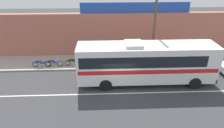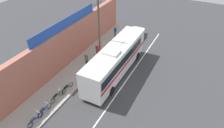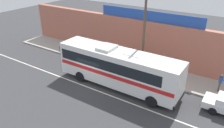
{
  "view_description": "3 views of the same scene",
  "coord_description": "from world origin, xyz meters",
  "px_view_note": "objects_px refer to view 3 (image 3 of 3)",
  "views": [
    {
      "loc": [
        -1.19,
        -14.87,
        9.61
      ],
      "look_at": [
        -0.47,
        1.78,
        1.44
      ],
      "focal_mm": 33.11,
      "sensor_mm": 36.0,
      "label": 1
    },
    {
      "loc": [
        -15.19,
        -7.54,
        15.17
      ],
      "look_at": [
        1.34,
        0.84,
        2.07
      ],
      "focal_mm": 32.87,
      "sensor_mm": 36.0,
      "label": 2
    },
    {
      "loc": [
        11.7,
        -14.2,
        11.02
      ],
      "look_at": [
        1.06,
        2.06,
        1.48
      ],
      "focal_mm": 35.19,
      "sensor_mm": 36.0,
      "label": 3
    }
  ],
  "objects_px": {
    "motorcycle_purple": "(64,48)",
    "motorcycle_black": "(72,50)",
    "pedestrian_far_left": "(135,60)",
    "pedestrian_by_curb": "(220,81)",
    "pedestrian_near_shop": "(157,66)",
    "motorcycle_green": "(85,53)",
    "motorcycle_red": "(94,57)",
    "utility_pole": "(144,36)",
    "intercity_bus": "(117,66)"
  },
  "relations": [
    {
      "from": "motorcycle_purple",
      "to": "motorcycle_black",
      "type": "relative_size",
      "value": 1.02
    },
    {
      "from": "pedestrian_far_left",
      "to": "pedestrian_by_curb",
      "type": "xyz_separation_m",
      "value": [
        8.4,
        0.14,
        0.03
      ]
    },
    {
      "from": "motorcycle_purple",
      "to": "pedestrian_near_shop",
      "type": "bearing_deg",
      "value": 3.11
    },
    {
      "from": "motorcycle_green",
      "to": "pedestrian_far_left",
      "type": "height_order",
      "value": "pedestrian_far_left"
    },
    {
      "from": "pedestrian_far_left",
      "to": "pedestrian_near_shop",
      "type": "height_order",
      "value": "pedestrian_near_shop"
    },
    {
      "from": "motorcycle_red",
      "to": "pedestrian_by_curb",
      "type": "distance_m",
      "value": 13.37
    },
    {
      "from": "utility_pole",
      "to": "motorcycle_green",
      "type": "relative_size",
      "value": 4.29
    },
    {
      "from": "intercity_bus",
      "to": "motorcycle_red",
      "type": "relative_size",
      "value": 6.28
    },
    {
      "from": "motorcycle_red",
      "to": "motorcycle_green",
      "type": "height_order",
      "value": "same"
    },
    {
      "from": "intercity_bus",
      "to": "motorcycle_green",
      "type": "bearing_deg",
      "value": 153.01
    },
    {
      "from": "motorcycle_purple",
      "to": "pedestrian_near_shop",
      "type": "distance_m",
      "value": 12.22
    },
    {
      "from": "utility_pole",
      "to": "motorcycle_red",
      "type": "xyz_separation_m",
      "value": [
        -6.29,
        0.48,
        -3.84
      ]
    },
    {
      "from": "motorcycle_purple",
      "to": "pedestrian_near_shop",
      "type": "xyz_separation_m",
      "value": [
        12.19,
        0.66,
        0.58
      ]
    },
    {
      "from": "motorcycle_black",
      "to": "pedestrian_far_left",
      "type": "relative_size",
      "value": 1.11
    },
    {
      "from": "utility_pole",
      "to": "pedestrian_near_shop",
      "type": "relative_size",
      "value": 4.81
    },
    {
      "from": "motorcycle_black",
      "to": "pedestrian_by_curb",
      "type": "distance_m",
      "value": 16.89
    },
    {
      "from": "intercity_bus",
      "to": "pedestrian_by_curb",
      "type": "height_order",
      "value": "intercity_bus"
    },
    {
      "from": "motorcycle_black",
      "to": "motorcycle_red",
      "type": "height_order",
      "value": "same"
    },
    {
      "from": "pedestrian_far_left",
      "to": "pedestrian_near_shop",
      "type": "xyz_separation_m",
      "value": [
        2.51,
        -0.07,
        0.03
      ]
    },
    {
      "from": "intercity_bus",
      "to": "pedestrian_by_curb",
      "type": "relative_size",
      "value": 6.81
    },
    {
      "from": "motorcycle_red",
      "to": "motorcycle_green",
      "type": "bearing_deg",
      "value": 174.54
    },
    {
      "from": "motorcycle_purple",
      "to": "pedestrian_by_curb",
      "type": "height_order",
      "value": "pedestrian_by_curb"
    },
    {
      "from": "intercity_bus",
      "to": "motorcycle_green",
      "type": "xyz_separation_m",
      "value": [
        -6.63,
        3.38,
        -1.5
      ]
    },
    {
      "from": "motorcycle_red",
      "to": "motorcycle_green",
      "type": "relative_size",
      "value": 0.97
    },
    {
      "from": "motorcycle_green",
      "to": "intercity_bus",
      "type": "bearing_deg",
      "value": -26.99
    },
    {
      "from": "motorcycle_purple",
      "to": "motorcycle_black",
      "type": "bearing_deg",
      "value": 2.36
    },
    {
      "from": "utility_pole",
      "to": "motorcycle_purple",
      "type": "distance_m",
      "value": 11.7
    },
    {
      "from": "motorcycle_black",
      "to": "motorcycle_red",
      "type": "xyz_separation_m",
      "value": [
        3.54,
        -0.01,
        0.0
      ]
    },
    {
      "from": "intercity_bus",
      "to": "motorcycle_black",
      "type": "bearing_deg",
      "value": 159.44
    },
    {
      "from": "intercity_bus",
      "to": "pedestrian_far_left",
      "type": "bearing_deg",
      "value": 92.53
    },
    {
      "from": "intercity_bus",
      "to": "pedestrian_by_curb",
      "type": "distance_m",
      "value": 9.22
    },
    {
      "from": "motorcycle_green",
      "to": "pedestrian_by_curb",
      "type": "relative_size",
      "value": 1.12
    },
    {
      "from": "intercity_bus",
      "to": "motorcycle_red",
      "type": "distance_m",
      "value": 6.22
    },
    {
      "from": "intercity_bus",
      "to": "motorcycle_green",
      "type": "height_order",
      "value": "intercity_bus"
    },
    {
      "from": "motorcycle_red",
      "to": "motorcycle_green",
      "type": "xyz_separation_m",
      "value": [
        -1.53,
        0.15,
        0.0
      ]
    },
    {
      "from": "intercity_bus",
      "to": "pedestrian_far_left",
      "type": "xyz_separation_m",
      "value": [
        -0.17,
        3.92,
        -0.96
      ]
    },
    {
      "from": "motorcycle_black",
      "to": "motorcycle_red",
      "type": "bearing_deg",
      "value": -0.14
    },
    {
      "from": "motorcycle_purple",
      "to": "utility_pole",
      "type": "bearing_deg",
      "value": -2.27
    },
    {
      "from": "motorcycle_black",
      "to": "pedestrian_by_curb",
      "type": "xyz_separation_m",
      "value": [
        16.86,
        0.82,
        0.58
      ]
    },
    {
      "from": "utility_pole",
      "to": "pedestrian_near_shop",
      "type": "height_order",
      "value": "utility_pole"
    },
    {
      "from": "intercity_bus",
      "to": "utility_pole",
      "type": "distance_m",
      "value": 3.8
    },
    {
      "from": "utility_pole",
      "to": "motorcycle_green",
      "type": "xyz_separation_m",
      "value": [
        -7.82,
        0.62,
        -3.84
      ]
    },
    {
      "from": "pedestrian_by_curb",
      "to": "intercity_bus",
      "type": "bearing_deg",
      "value": -153.75
    },
    {
      "from": "motorcycle_green",
      "to": "motorcycle_purple",
      "type": "bearing_deg",
      "value": -176.68
    },
    {
      "from": "utility_pole",
      "to": "motorcycle_green",
      "type": "distance_m",
      "value": 8.73
    },
    {
      "from": "motorcycle_green",
      "to": "pedestrian_far_left",
      "type": "xyz_separation_m",
      "value": [
        6.45,
        0.54,
        0.54
      ]
    },
    {
      "from": "intercity_bus",
      "to": "utility_pole",
      "type": "bearing_deg",
      "value": 66.58
    },
    {
      "from": "intercity_bus",
      "to": "pedestrian_near_shop",
      "type": "xyz_separation_m",
      "value": [
        2.34,
        3.85,
        -0.92
      ]
    },
    {
      "from": "pedestrian_far_left",
      "to": "pedestrian_by_curb",
      "type": "relative_size",
      "value": 0.97
    },
    {
      "from": "pedestrian_far_left",
      "to": "motorcycle_red",
      "type": "bearing_deg",
      "value": -172.03
    }
  ]
}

